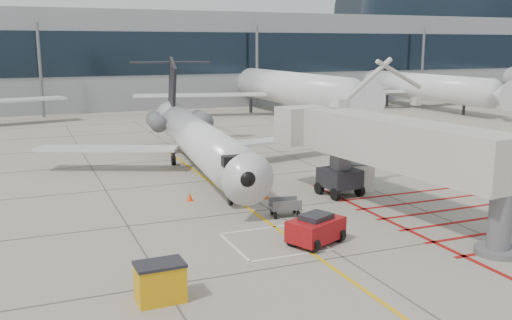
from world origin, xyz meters
name	(u,v)px	position (x,y,z in m)	size (l,w,h in m)	color
ground_plane	(301,230)	(0.00, 0.00, 0.00)	(260.00, 260.00, 0.00)	gray
regional_jet	(205,122)	(-1.04, 12.75, 3.95)	(23.92, 30.16, 7.90)	silver
jet_bridge	(406,154)	(5.93, -0.31, 3.53)	(8.37, 17.66, 7.07)	beige
pushback_tug	(316,228)	(-0.28, -2.02, 0.77)	(2.63, 1.64, 1.53)	maroon
spill_bin	(160,282)	(-8.44, -5.28, 0.75)	(1.72, 1.15, 1.49)	#D7980B
baggage_cart	(285,207)	(0.27, 2.52, 0.51)	(1.62, 1.02, 1.02)	#545459
ground_power_unit	(354,177)	(6.74, 5.90, 0.91)	(2.30, 1.34, 1.82)	silver
cone_nose	(190,197)	(-3.68, 7.50, 0.26)	(0.38, 0.38, 0.53)	#FC420D
cone_side	(266,195)	(0.76, 6.23, 0.24)	(0.35, 0.35, 0.49)	#DD4A0B
terminal_building	(164,58)	(10.00, 70.00, 7.00)	(180.00, 28.00, 14.00)	gray
terminal_glass_band	(187,53)	(10.00, 55.95, 8.00)	(180.00, 0.10, 6.00)	black
terminal_dome	(454,21)	(70.00, 70.00, 14.00)	(40.00, 28.00, 28.00)	black
bg_aircraft_c	(279,66)	(19.86, 46.00, 6.43)	(38.57, 42.86, 12.86)	silver
bg_aircraft_d	(412,69)	(41.73, 46.00, 5.67)	(34.02, 37.80, 11.34)	silver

